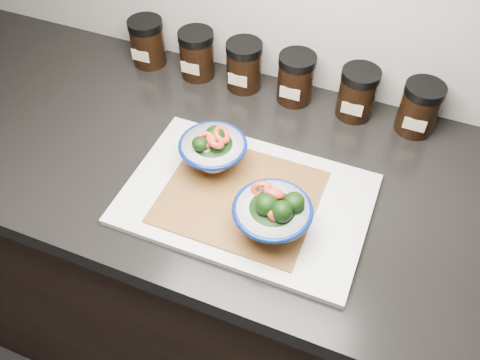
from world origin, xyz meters
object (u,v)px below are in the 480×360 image
at_px(cutting_board, 246,199).
at_px(spice_jar_a, 148,42).
at_px(bowl_right, 273,215).
at_px(spice_jar_b, 197,54).
at_px(spice_jar_f, 419,108).
at_px(spice_jar_d, 296,78).
at_px(bowl_left, 213,150).
at_px(spice_jar_c, 244,65).
at_px(spice_jar_e, 357,93).

height_order(cutting_board, spice_jar_a, spice_jar_a).
bearing_deg(bowl_right, spice_jar_b, 130.36).
height_order(spice_jar_b, spice_jar_f, same).
relative_size(spice_jar_b, spice_jar_d, 1.00).
relative_size(bowl_right, spice_jar_d, 1.22).
bearing_deg(bowl_left, spice_jar_d, 74.37).
bearing_deg(spice_jar_c, cutting_board, -67.45).
height_order(spice_jar_a, spice_jar_d, same).
distance_m(cutting_board, spice_jar_a, 0.50).
xyz_separation_m(bowl_left, spice_jar_c, (-0.05, 0.27, -0.00)).
xyz_separation_m(spice_jar_a, spice_jar_e, (0.51, 0.00, 0.00)).
bearing_deg(spice_jar_e, spice_jar_c, 180.00).
relative_size(bowl_left, spice_jar_d, 1.16).
height_order(bowl_right, spice_jar_f, bowl_right).
bearing_deg(spice_jar_a, spice_jar_b, 0.00).
distance_m(bowl_right, spice_jar_f, 0.42).
xyz_separation_m(spice_jar_b, spice_jar_c, (0.12, 0.00, 0.00)).
bearing_deg(spice_jar_c, spice_jar_a, 180.00).
relative_size(spice_jar_d, spice_jar_e, 1.00).
bearing_deg(spice_jar_a, spice_jar_c, 0.00).
relative_size(bowl_left, spice_jar_a, 1.16).
bearing_deg(spice_jar_d, spice_jar_b, 180.00).
relative_size(bowl_right, spice_jar_b, 1.22).
bearing_deg(spice_jar_d, spice_jar_e, 0.00).
relative_size(bowl_right, spice_jar_a, 1.22).
distance_m(spice_jar_a, spice_jar_c, 0.25).
distance_m(spice_jar_b, spice_jar_d, 0.24).
bearing_deg(spice_jar_a, spice_jar_f, 0.00).
height_order(spice_jar_b, spice_jar_d, same).
relative_size(bowl_left, spice_jar_b, 1.16).
bearing_deg(spice_jar_b, cutting_board, -52.00).
height_order(spice_jar_c, spice_jar_d, same).
relative_size(spice_jar_a, spice_jar_f, 1.00).
bearing_deg(cutting_board, spice_jar_a, 139.86).
distance_m(bowl_right, spice_jar_d, 0.39).
xyz_separation_m(bowl_right, spice_jar_c, (-0.20, 0.38, -0.00)).
height_order(spice_jar_a, spice_jar_f, same).
xyz_separation_m(spice_jar_b, spice_jar_f, (0.51, 0.00, 0.00)).
bearing_deg(spice_jar_a, spice_jar_e, 0.00).
distance_m(cutting_board, spice_jar_c, 0.35).
distance_m(spice_jar_b, spice_jar_c, 0.12).
relative_size(cutting_board, bowl_left, 3.43).
height_order(cutting_board, spice_jar_c, spice_jar_c).
bearing_deg(bowl_left, spice_jar_b, 120.87).
distance_m(cutting_board, bowl_right, 0.11).
bearing_deg(spice_jar_c, bowl_left, -80.44).
bearing_deg(spice_jar_e, cutting_board, -111.54).
height_order(cutting_board, bowl_right, bowl_right).
bearing_deg(spice_jar_f, spice_jar_c, 180.00).
height_order(cutting_board, bowl_left, bowl_left).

